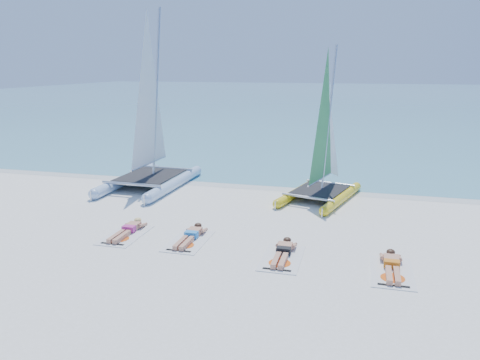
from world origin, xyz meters
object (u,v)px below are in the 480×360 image
object	(u,v)px
sunbather_b	(191,235)
sunbather_c	(283,251)
sunbather_d	(392,265)
towel_d	(392,272)
sunbather_a	(128,229)
catamaran_blue	(150,133)
towel_a	(125,235)
catamaran_yellow	(325,149)
towel_c	(282,258)
towel_b	(189,241)

from	to	relation	value
sunbather_b	sunbather_c	world-z (taller)	same
sunbather_d	sunbather_c	bearing A→B (deg)	176.38
sunbather_b	towel_d	size ratio (longest dim) A/B	0.93
sunbather_a	sunbather_b	bearing A→B (deg)	0.20
catamaran_blue	sunbather_b	size ratio (longest dim) A/B	4.27
catamaran_blue	towel_d	bearing A→B (deg)	-32.47
towel_a	sunbather_b	xyz separation A→B (m)	(1.96, 0.20, 0.11)
catamaran_yellow	sunbather_c	distance (m)	6.28
towel_c	sunbather_a	bearing A→B (deg)	171.59
towel_b	sunbather_c	bearing A→B (deg)	-6.64
towel_b	sunbather_b	distance (m)	0.22
sunbather_b	catamaran_blue	bearing A→B (deg)	124.64
catamaran_yellow	towel_d	distance (m)	6.98
towel_a	towel_b	size ratio (longest dim) A/B	1.00
catamaran_yellow	towel_b	xyz separation A→B (m)	(-3.29, -5.70, -1.81)
towel_b	sunbather_b	size ratio (longest dim) A/B	1.07
towel_a	towel_c	distance (m)	4.75
sunbather_a	sunbather_c	distance (m)	4.75
sunbather_b	towel_c	bearing A→B (deg)	-14.34
catamaran_yellow	sunbather_c	xyz separation A→B (m)	(-0.53, -6.02, -1.70)
catamaran_yellow	sunbather_b	xyz separation A→B (m)	(-3.29, -5.51, -1.70)
catamaran_blue	catamaran_yellow	xyz separation A→B (m)	(7.00, 0.14, -0.39)
catamaran_yellow	sunbather_c	size ratio (longest dim) A/B	3.34
catamaran_blue	sunbather_a	bearing A→B (deg)	-70.20
towel_d	catamaran_yellow	bearing A→B (deg)	108.69
towel_b	sunbather_c	xyz separation A→B (m)	(2.76, -0.32, 0.11)
sunbather_a	towel_a	bearing A→B (deg)	-90.00
catamaran_yellow	sunbather_a	size ratio (longest dim) A/B	3.34
towel_a	sunbather_a	size ratio (longest dim) A/B	1.07
sunbather_a	towel_b	world-z (taller)	sunbather_a
catamaran_yellow	towel_b	distance (m)	6.83
catamaran_yellow	towel_b	size ratio (longest dim) A/B	3.11
sunbather_a	sunbather_d	bearing A→B (deg)	-5.21
sunbather_b	towel_c	distance (m)	2.85
catamaran_blue	sunbather_b	bearing A→B (deg)	-53.55
sunbather_a	towel_c	xyz separation A→B (m)	(4.72, -0.70, -0.11)
towel_b	towel_d	size ratio (longest dim) A/B	1.00
catamaran_blue	sunbather_d	bearing A→B (deg)	-31.64
sunbather_b	sunbather_c	distance (m)	2.80
sunbather_a	towel_d	world-z (taller)	sunbather_a
sunbather_c	towel_d	distance (m)	2.72
towel_a	towel_b	world-z (taller)	same
catamaran_blue	towel_c	xyz separation A→B (m)	(6.46, -6.07, -2.19)
sunbather_a	sunbather_c	xyz separation A→B (m)	(4.72, -0.51, 0.00)
catamaran_blue	towel_b	size ratio (longest dim) A/B	3.98
towel_c	towel_b	bearing A→B (deg)	169.46
sunbather_c	sunbather_d	distance (m)	2.70
sunbather_d	sunbather_b	bearing A→B (deg)	172.86
sunbather_b	sunbather_d	bearing A→B (deg)	-7.14
towel_d	sunbather_d	xyz separation A→B (m)	(0.00, 0.19, 0.11)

